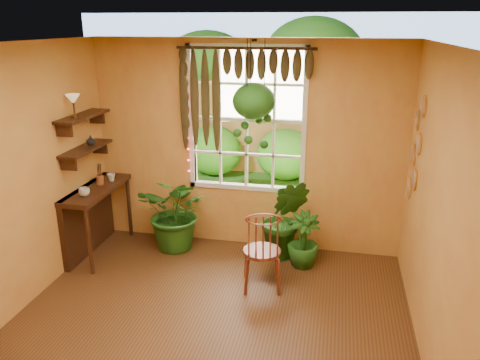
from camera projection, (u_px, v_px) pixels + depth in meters
The scene contains 22 objects.
floor at pixel (198, 348), 4.34m from camera, with size 4.50×4.50×0.00m, color brown.
ceiling at pixel (188, 47), 3.47m from camera, with size 4.50×4.50×0.00m, color white.
wall_back at pixel (246, 147), 5.99m from camera, with size 4.00×4.00×0.00m, color gold.
wall_right at pixel (448, 236), 3.51m from camera, with size 4.50×4.50×0.00m, color gold.
window at pixel (247, 120), 5.91m from camera, with size 1.52×0.10×1.86m.
valance_vine at pixel (238, 74), 5.63m from camera, with size 1.70×0.12×1.10m.
string_lights at pixel (187, 115), 5.95m from camera, with size 0.03×0.03×1.54m, color #FF2633, non-canonical shape.
wall_plates at pixel (415, 150), 5.11m from camera, with size 0.04×0.32×1.10m, color beige, non-canonical shape.
counter_ledge at pixel (91, 212), 6.02m from camera, with size 0.40×1.20×0.90m.
shelf_lower at pixel (86, 148), 5.74m from camera, with size 0.25×0.90×0.04m, color #361A0E.
shelf_upper at pixel (83, 116), 5.61m from camera, with size 0.25×0.90×0.04m, color #361A0E.
backyard at pixel (298, 98), 10.25m from camera, with size 14.00×10.00×12.00m.
windsor_chair at pixel (262, 262), 5.24m from camera, with size 0.50×0.52×1.13m.
potted_plant_left at pixel (177, 212), 6.11m from camera, with size 0.93×0.81×1.03m, color #235015.
potted_plant_mid at pixel (285, 219), 5.86m from camera, with size 0.59×0.47×1.07m, color #235015.
potted_plant_right at pixel (303, 240), 5.71m from camera, with size 0.39×0.39×0.69m, color #235015.
hanging_basket at pixel (254, 105), 5.51m from camera, with size 0.50×0.50×1.27m.
cup_a at pixel (84, 192), 5.58m from camera, with size 0.13×0.13×0.10m, color silver.
cup_b at pixel (111, 177), 6.10m from camera, with size 0.11×0.11×0.10m, color beige.
brush_jar at pixel (99, 174), 5.95m from camera, with size 0.09×0.09×0.35m.
shelf_vase at pixel (91, 140), 5.82m from camera, with size 0.11×0.11×0.12m, color #B2AD99.
tiffany_lamp at pixel (73, 100), 5.36m from camera, with size 0.16×0.16×0.27m.
Camera 1 is at (1.13, -3.45, 2.88)m, focal length 35.00 mm.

